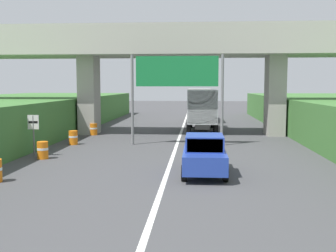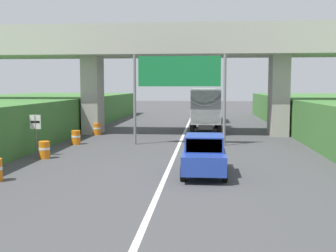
% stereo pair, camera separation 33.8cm
% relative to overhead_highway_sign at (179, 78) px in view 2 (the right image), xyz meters
% --- Properties ---
extents(lane_centre_stripe, '(0.20, 89.06, 0.01)m').
position_rel_overhead_highway_sign_xyz_m(lane_centre_stripe, '(0.00, -0.33, -4.27)').
color(lane_centre_stripe, white).
rests_on(lane_centre_stripe, ground).
extents(overpass_bridge, '(40.00, 4.80, 8.23)m').
position_rel_overhead_highway_sign_xyz_m(overpass_bridge, '(0.00, 5.80, 1.99)').
color(overpass_bridge, '#ADA89E').
rests_on(overpass_bridge, ground).
extents(overhead_highway_sign, '(5.88, 0.18, 5.73)m').
position_rel_overhead_highway_sign_xyz_m(overhead_highway_sign, '(0.00, 0.00, 0.00)').
color(overhead_highway_sign, slate).
rests_on(overhead_highway_sign, ground).
extents(speed_limit_sign, '(0.60, 0.08, 2.23)m').
position_rel_overhead_highway_sign_xyz_m(speed_limit_sign, '(-7.40, -4.89, -2.79)').
color(speed_limit_sign, slate).
rests_on(speed_limit_sign, ground).
extents(truck_silver, '(2.44, 7.30, 3.44)m').
position_rel_overhead_highway_sign_xyz_m(truck_silver, '(1.69, 8.29, -2.34)').
color(truck_silver, black).
rests_on(truck_silver, ground).
extents(truck_white, '(2.44, 7.30, 3.44)m').
position_rel_overhead_highway_sign_xyz_m(truck_white, '(1.50, 17.98, -2.34)').
color(truck_white, black).
rests_on(truck_white, ground).
extents(car_blue, '(1.86, 4.10, 1.72)m').
position_rel_overhead_highway_sign_xyz_m(car_blue, '(1.60, -8.76, -3.41)').
color(car_blue, '#233D9E').
rests_on(car_blue, ground).
extents(construction_barrel_2, '(0.57, 0.57, 0.90)m').
position_rel_overhead_highway_sign_xyz_m(construction_barrel_2, '(-6.69, -5.53, -3.81)').
color(construction_barrel_2, orange).
rests_on(construction_barrel_2, ground).
extents(construction_barrel_3, '(0.57, 0.57, 0.90)m').
position_rel_overhead_highway_sign_xyz_m(construction_barrel_3, '(-6.65, -0.34, -3.81)').
color(construction_barrel_3, orange).
rests_on(construction_barrel_3, ground).
extents(construction_barrel_4, '(0.57, 0.57, 0.90)m').
position_rel_overhead_highway_sign_xyz_m(construction_barrel_4, '(-6.63, 4.84, -3.81)').
color(construction_barrel_4, orange).
rests_on(construction_barrel_4, ground).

